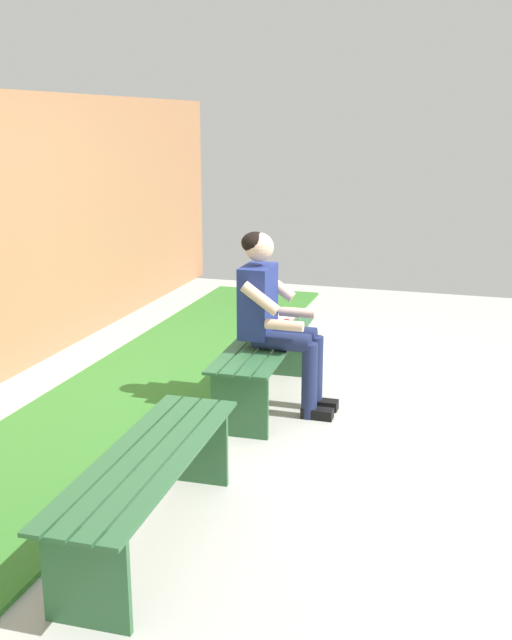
{
  "coord_description": "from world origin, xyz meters",
  "views": [
    {
      "loc": [
        4.92,
        1.45,
        2.01
      ],
      "look_at": [
        0.69,
        0.15,
        0.82
      ],
      "focal_mm": 41.82,
      "sensor_mm": 36.0,
      "label": 1
    }
  ],
  "objects_px": {
    "bench_far": "(149,478)",
    "apple": "(287,324)",
    "bench_near": "(264,358)",
    "book_open": "(281,322)",
    "person_seated": "(275,314)"
  },
  "relations": [
    {
      "from": "bench_far",
      "to": "apple",
      "type": "distance_m",
      "value": 2.33
    },
    {
      "from": "apple",
      "to": "bench_near",
      "type": "bearing_deg",
      "value": -11.61
    },
    {
      "from": "bench_near",
      "to": "apple",
      "type": "distance_m",
      "value": 0.4
    },
    {
      "from": "book_open",
      "to": "bench_near",
      "type": "bearing_deg",
      "value": -0.36
    },
    {
      "from": "bench_near",
      "to": "person_seated",
      "type": "relative_size",
      "value": 1.19
    },
    {
      "from": "apple",
      "to": "person_seated",
      "type": "bearing_deg",
      "value": 3.59
    },
    {
      "from": "bench_far",
      "to": "book_open",
      "type": "bearing_deg",
      "value": -179.66
    },
    {
      "from": "bench_near",
      "to": "book_open",
      "type": "xyz_separation_m",
      "value": [
        -0.53,
        -0.01,
        0.13
      ]
    },
    {
      "from": "person_seated",
      "to": "book_open",
      "type": "distance_m",
      "value": 0.67
    },
    {
      "from": "bench_near",
      "to": "book_open",
      "type": "distance_m",
      "value": 0.55
    },
    {
      "from": "bench_far",
      "to": "person_seated",
      "type": "xyz_separation_m",
      "value": [
        -1.87,
        0.1,
        0.35
      ]
    },
    {
      "from": "bench_near",
      "to": "person_seated",
      "type": "xyz_separation_m",
      "value": [
        0.09,
        0.1,
        0.36
      ]
    },
    {
      "from": "bench_far",
      "to": "person_seated",
      "type": "height_order",
      "value": "person_seated"
    },
    {
      "from": "apple",
      "to": "bench_far",
      "type": "bearing_deg",
      "value": -1.83
    },
    {
      "from": "person_seated",
      "to": "apple",
      "type": "height_order",
      "value": "person_seated"
    }
  ]
}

